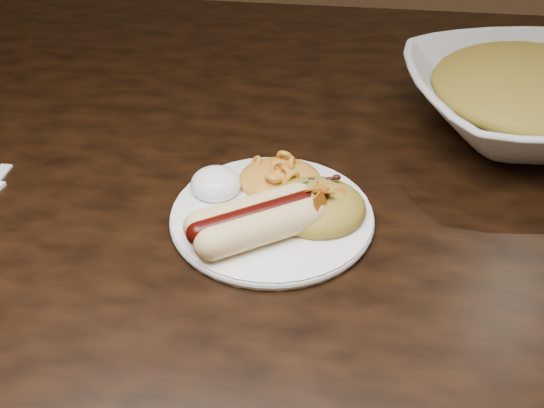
# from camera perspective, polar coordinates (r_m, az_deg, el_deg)

# --- Properties ---
(table) EXTENTS (1.60, 0.90, 0.75)m
(table) POSITION_cam_1_polar(r_m,az_deg,el_deg) (0.83, -2.66, 0.95)
(table) COLOR black
(table) RESTS_ON floor
(plate) EXTENTS (0.23, 0.23, 0.01)m
(plate) POSITION_cam_1_polar(r_m,az_deg,el_deg) (0.64, 0.00, -1.09)
(plate) COLOR white
(plate) RESTS_ON table
(hotdog) EXTENTS (0.11, 0.11, 0.03)m
(hotdog) POSITION_cam_1_polar(r_m,az_deg,el_deg) (0.60, -1.44, -1.37)
(hotdog) COLOR #E7CF7B
(hotdog) RESTS_ON plate
(mac_and_cheese) EXTENTS (0.11, 0.11, 0.03)m
(mac_and_cheese) POSITION_cam_1_polar(r_m,az_deg,el_deg) (0.66, 0.75, 3.10)
(mac_and_cheese) COLOR orange
(mac_and_cheese) RESTS_ON plate
(sour_cream) EXTENTS (0.07, 0.07, 0.03)m
(sour_cream) POSITION_cam_1_polar(r_m,az_deg,el_deg) (0.66, -5.10, 2.39)
(sour_cream) COLOR white
(sour_cream) RESTS_ON plate
(taco_salad) EXTENTS (0.10, 0.09, 0.04)m
(taco_salad) POSITION_cam_1_polar(r_m,az_deg,el_deg) (0.62, 4.10, 0.49)
(taco_salad) COLOR orange
(taco_salad) RESTS_ON plate
(serving_bowl) EXTENTS (0.36, 0.36, 0.07)m
(serving_bowl) POSITION_cam_1_polar(r_m,az_deg,el_deg) (0.83, 22.19, 8.53)
(serving_bowl) COLOR white
(serving_bowl) RESTS_ON table
(bowl_filling) EXTENTS (0.31, 0.31, 0.06)m
(bowl_filling) POSITION_cam_1_polar(r_m,az_deg,el_deg) (0.83, 22.41, 9.38)
(bowl_filling) COLOR orange
(bowl_filling) RESTS_ON serving_bowl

